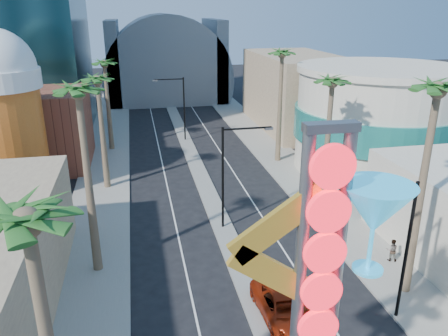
# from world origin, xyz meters

# --- Properties ---
(sidewalk_west) EXTENTS (5.00, 100.00, 0.15)m
(sidewalk_west) POSITION_xyz_m (-9.50, 35.00, 0.07)
(sidewalk_west) COLOR gray
(sidewalk_west) RESTS_ON ground
(sidewalk_east) EXTENTS (5.00, 100.00, 0.15)m
(sidewalk_east) POSITION_xyz_m (9.50, 35.00, 0.07)
(sidewalk_east) COLOR gray
(sidewalk_east) RESTS_ON ground
(median) EXTENTS (1.60, 84.00, 0.15)m
(median) POSITION_xyz_m (0.00, 38.00, 0.07)
(median) COLOR gray
(median) RESTS_ON ground
(brick_filler_west) EXTENTS (10.00, 10.00, 8.00)m
(brick_filler_west) POSITION_xyz_m (-16.00, 38.00, 4.00)
(brick_filler_west) COLOR brown
(brick_filler_west) RESTS_ON ground
(filler_east) EXTENTS (10.00, 20.00, 10.00)m
(filler_east) POSITION_xyz_m (16.00, 48.00, 5.00)
(filler_east) COLOR #957A60
(filler_east) RESTS_ON ground
(beer_mug) EXTENTS (7.00, 7.00, 14.50)m
(beer_mug) POSITION_xyz_m (-17.00, 30.00, 7.84)
(beer_mug) COLOR #B24A17
(beer_mug) RESTS_ON ground
(turquoise_building) EXTENTS (16.60, 16.60, 10.60)m
(turquoise_building) POSITION_xyz_m (18.00, 30.00, 5.25)
(turquoise_building) COLOR beige
(turquoise_building) RESTS_ON ground
(canopy) EXTENTS (22.00, 16.00, 22.00)m
(canopy) POSITION_xyz_m (0.00, 72.00, 4.31)
(canopy) COLOR slate
(canopy) RESTS_ON ground
(neon_sign) EXTENTS (6.53, 2.60, 12.55)m
(neon_sign) POSITION_xyz_m (0.82, 2.96, 7.31)
(neon_sign) COLOR gray
(neon_sign) RESTS_ON ground
(streetlight_0) EXTENTS (3.79, 0.25, 8.00)m
(streetlight_0) POSITION_xyz_m (0.55, 20.00, 4.88)
(streetlight_0) COLOR black
(streetlight_0) RESTS_ON ground
(streetlight_1) EXTENTS (3.79, 0.25, 8.00)m
(streetlight_1) POSITION_xyz_m (-0.55, 44.00, 4.88)
(streetlight_1) COLOR black
(streetlight_1) RESTS_ON ground
(streetlight_2) EXTENTS (3.45, 0.25, 8.00)m
(streetlight_2) POSITION_xyz_m (6.72, 8.00, 4.83)
(streetlight_2) COLOR black
(streetlight_2) RESTS_ON ground
(palm_0) EXTENTS (2.40, 2.40, 11.70)m
(palm_0) POSITION_xyz_m (-9.00, 2.00, 9.93)
(palm_0) COLOR brown
(palm_0) RESTS_ON ground
(palm_1) EXTENTS (2.40, 2.40, 12.70)m
(palm_1) POSITION_xyz_m (-9.00, 16.00, 10.82)
(palm_1) COLOR brown
(palm_1) RESTS_ON ground
(palm_2) EXTENTS (2.40, 2.40, 11.20)m
(palm_2) POSITION_xyz_m (-9.00, 30.00, 9.48)
(palm_2) COLOR brown
(palm_2) RESTS_ON ground
(palm_3) EXTENTS (2.40, 2.40, 11.20)m
(palm_3) POSITION_xyz_m (-9.00, 42.00, 9.48)
(palm_3) COLOR brown
(palm_3) RESTS_ON ground
(palm_5) EXTENTS (2.40, 2.40, 13.20)m
(palm_5) POSITION_xyz_m (9.00, 10.00, 11.27)
(palm_5) COLOR brown
(palm_5) RESTS_ON ground
(palm_6) EXTENTS (2.40, 2.40, 11.70)m
(palm_6) POSITION_xyz_m (9.00, 22.00, 9.93)
(palm_6) COLOR brown
(palm_6) RESTS_ON ground
(palm_7) EXTENTS (2.40, 2.40, 12.70)m
(palm_7) POSITION_xyz_m (9.00, 34.00, 10.82)
(palm_7) COLOR brown
(palm_7) RESTS_ON ground
(red_pickup) EXTENTS (2.80, 5.72, 1.56)m
(red_pickup) POSITION_xyz_m (1.20, 8.99, 0.78)
(red_pickup) COLOR #95240B
(red_pickup) RESTS_ON ground
(pedestrian_b) EXTENTS (0.91, 0.82, 1.54)m
(pedestrian_b) POSITION_xyz_m (9.95, 13.05, 0.92)
(pedestrian_b) COLOR gray
(pedestrian_b) RESTS_ON sidewalk_east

